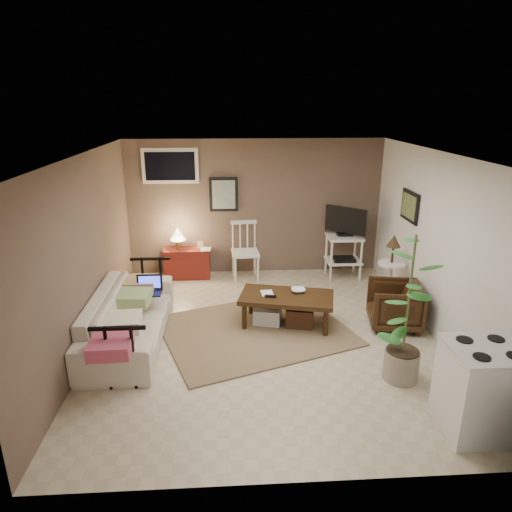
{
  "coord_description": "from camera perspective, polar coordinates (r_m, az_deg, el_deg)",
  "views": [
    {
      "loc": [
        -0.47,
        -5.45,
        3.01
      ],
      "look_at": [
        -0.11,
        0.35,
        1.02
      ],
      "focal_mm": 32.0,
      "sensor_mm": 36.0,
      "label": 1
    }
  ],
  "objects": [
    {
      "name": "floor",
      "position": [
        6.24,
        1.26,
        -9.96
      ],
      "size": [
        5.0,
        5.0,
        0.0
      ],
      "primitive_type": "plane",
      "color": "#C1B293",
      "rests_on": "ground"
    },
    {
      "name": "art_back",
      "position": [
        8.07,
        -4.06,
        7.69
      ],
      "size": [
        0.5,
        0.03,
        0.6
      ],
      "primitive_type": "cube",
      "color": "black"
    },
    {
      "name": "art_right",
      "position": [
        7.19,
        18.68,
        5.92
      ],
      "size": [
        0.03,
        0.6,
        0.45
      ],
      "primitive_type": "cube",
      "color": "black"
    },
    {
      "name": "window",
      "position": [
        8.05,
        -10.68,
        10.99
      ],
      "size": [
        0.96,
        0.03,
        0.6
      ],
      "primitive_type": "cube",
      "color": "white"
    },
    {
      "name": "rug",
      "position": [
        6.36,
        -0.11,
        -9.26
      ],
      "size": [
        2.92,
        2.63,
        0.02
      ],
      "primitive_type": "cube",
      "rotation": [
        0.0,
        0.0,
        0.35
      ],
      "color": "#80694A",
      "rests_on": "floor"
    },
    {
      "name": "coffee_table",
      "position": [
        6.42,
        3.75,
        -6.44
      ],
      "size": [
        1.39,
        0.94,
        0.48
      ],
      "color": "#361E0E",
      "rests_on": "floor"
    },
    {
      "name": "sofa",
      "position": [
        6.19,
        -15.68,
        -6.36
      ],
      "size": [
        0.66,
        2.27,
        0.89
      ],
      "primitive_type": "imported",
      "rotation": [
        0.0,
        0.0,
        1.57
      ],
      "color": "beige",
      "rests_on": "floor"
    },
    {
      "name": "sofa_pillows",
      "position": [
        5.91,
        -15.75,
        -6.55
      ],
      "size": [
        0.44,
        2.16,
        0.15
      ],
      "primitive_type": null,
      "color": "beige",
      "rests_on": "sofa"
    },
    {
      "name": "sofa_end_rails",
      "position": [
        6.19,
        -14.44,
        -6.89
      ],
      "size": [
        0.61,
        2.27,
        0.76
      ],
      "primitive_type": null,
      "color": "black",
      "rests_on": "floor"
    },
    {
      "name": "laptop",
      "position": [
        6.45,
        -13.21,
        -3.84
      ],
      "size": [
        0.35,
        0.25,
        0.24
      ],
      "color": "black",
      "rests_on": "sofa"
    },
    {
      "name": "red_console",
      "position": [
        8.19,
        -8.7,
        -0.53
      ],
      "size": [
        0.8,
        0.36,
        0.92
      ],
      "color": "maroon",
      "rests_on": "floor"
    },
    {
      "name": "spindle_chair",
      "position": [
        8.0,
        -1.37,
        0.4
      ],
      "size": [
        0.49,
        0.49,
        1.02
      ],
      "color": "white",
      "rests_on": "floor"
    },
    {
      "name": "tv_stand",
      "position": [
        8.15,
        10.99,
        1.87
      ],
      "size": [
        0.61,
        0.54,
        1.27
      ],
      "color": "white",
      "rests_on": "floor"
    },
    {
      "name": "side_table",
      "position": [
        7.23,
        16.62,
        -0.67
      ],
      "size": [
        0.42,
        0.42,
        1.11
      ],
      "color": "white",
      "rests_on": "floor"
    },
    {
      "name": "armchair",
      "position": [
        6.63,
        16.95,
        -5.65
      ],
      "size": [
        0.74,
        0.77,
        0.7
      ],
      "primitive_type": "imported",
      "rotation": [
        0.0,
        0.0,
        -1.74
      ],
      "color": "black",
      "rests_on": "floor"
    },
    {
      "name": "potted_plant",
      "position": [
        5.21,
        18.49,
        -5.76
      ],
      "size": [
        0.43,
        0.43,
        1.74
      ],
      "color": "tan",
      "rests_on": "floor"
    },
    {
      "name": "stove",
      "position": [
        4.92,
        26.34,
        -14.71
      ],
      "size": [
        0.69,
        0.64,
        0.9
      ],
      "color": "silver",
      "rests_on": "floor"
    },
    {
      "name": "bowl",
      "position": [
        6.42,
        5.32,
        -3.68
      ],
      "size": [
        0.2,
        0.05,
        0.2
      ],
      "primitive_type": "imported",
      "rotation": [
        0.0,
        0.0,
        -0.01
      ],
      "color": "#361E0E",
      "rests_on": "coffee_table"
    },
    {
      "name": "book_table",
      "position": [
        6.31,
        0.67,
        -3.88
      ],
      "size": [
        0.16,
        0.03,
        0.22
      ],
      "primitive_type": "imported",
      "rotation": [
        0.0,
        0.0,
        0.07
      ],
      "color": "#361E0E",
      "rests_on": "coffee_table"
    },
    {
      "name": "book_console",
      "position": [
        7.99,
        -6.98,
        1.57
      ],
      "size": [
        0.18,
        0.03,
        0.24
      ],
      "primitive_type": "imported",
      "rotation": [
        0.0,
        0.0,
        -0.04
      ],
      "color": "#361E0E",
      "rests_on": "red_console"
    }
  ]
}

